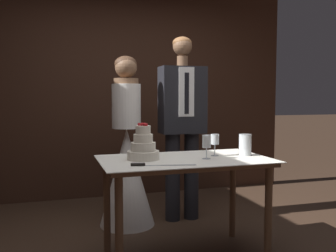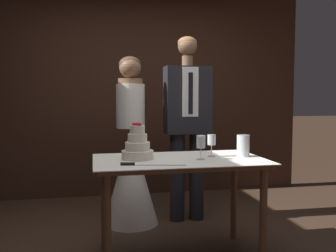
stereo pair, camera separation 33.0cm
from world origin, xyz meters
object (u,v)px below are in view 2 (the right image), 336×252
(wine_glass_middle, at_px, (212,141))
(wine_glass_near, at_px, (201,143))
(cake_knife, at_px, (141,164))
(bride, at_px, (131,163))
(hurricane_candle, at_px, (243,146))
(cake_table, at_px, (179,171))
(groom, at_px, (187,119))
(tiered_cake, at_px, (137,147))

(wine_glass_middle, bearing_deg, wine_glass_near, -135.74)
(cake_knife, bearing_deg, wine_glass_middle, 36.14)
(wine_glass_middle, xyz_separation_m, bride, (-0.56, 0.83, -0.30))
(cake_knife, xyz_separation_m, bride, (0.04, 1.10, -0.18))
(wine_glass_middle, height_order, hurricane_candle, wine_glass_middle)
(wine_glass_middle, distance_m, bride, 1.05)
(wine_glass_middle, bearing_deg, cake_knife, -155.52)
(cake_table, xyz_separation_m, groom, (0.29, 0.88, 0.35))
(hurricane_candle, distance_m, groom, 0.92)
(wine_glass_near, distance_m, bride, 1.09)
(wine_glass_middle, bearing_deg, groom, 89.26)
(cake_knife, relative_size, wine_glass_near, 2.44)
(wine_glass_middle, bearing_deg, hurricane_candle, -10.26)
(tiered_cake, relative_size, hurricane_candle, 1.61)
(tiered_cake, height_order, hurricane_candle, tiered_cake)
(cake_knife, height_order, wine_glass_middle, wine_glass_middle)
(cake_table, height_order, wine_glass_near, wine_glass_near)
(hurricane_candle, bearing_deg, cake_table, -179.40)
(cake_table, height_order, wine_glass_middle, wine_glass_middle)
(bride, bearing_deg, cake_knife, -92.15)
(tiered_cake, bearing_deg, wine_glass_middle, -0.36)
(cake_table, relative_size, tiered_cake, 4.68)
(tiered_cake, xyz_separation_m, wine_glass_middle, (0.59, -0.00, 0.03))
(cake_knife, xyz_separation_m, wine_glass_near, (0.48, 0.15, 0.12))
(tiered_cake, relative_size, wine_glass_middle, 1.58)
(wine_glass_middle, distance_m, hurricane_candle, 0.26)
(tiered_cake, distance_m, wine_glass_middle, 0.59)
(cake_table, distance_m, wine_glass_near, 0.28)
(cake_knife, height_order, hurricane_candle, hurricane_candle)
(bride, relative_size, groom, 0.89)
(cake_knife, relative_size, groom, 0.24)
(hurricane_candle, xyz_separation_m, bride, (-0.81, 0.87, -0.26))
(wine_glass_near, distance_m, wine_glass_middle, 0.17)
(cake_table, distance_m, groom, 0.99)
(cake_knife, height_order, groom, groom)
(cake_table, distance_m, bride, 0.93)
(hurricane_candle, bearing_deg, cake_knife, -164.92)
(tiered_cake, bearing_deg, bride, 87.93)
(bride, bearing_deg, groom, -0.07)
(wine_glass_middle, height_order, groom, groom)
(cake_knife, height_order, bride, bride)
(cake_knife, relative_size, wine_glass_middle, 2.54)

